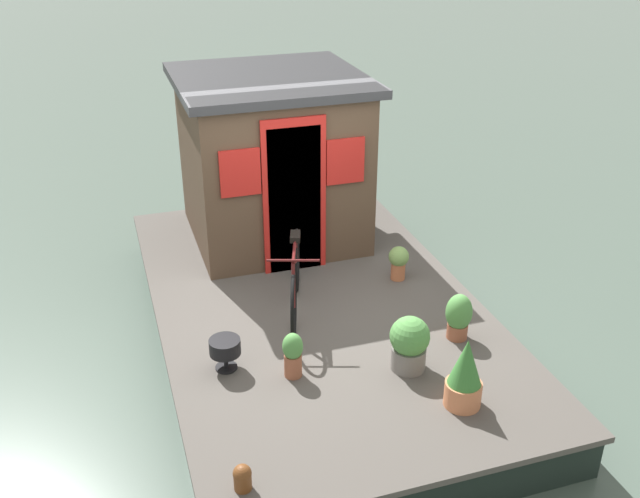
# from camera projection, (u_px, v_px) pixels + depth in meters

# --- Properties ---
(ground_plane) EXTENTS (60.00, 60.00, 0.00)m
(ground_plane) POSITION_uv_depth(u_px,v_px,m) (314.00, 336.00, 7.94)
(ground_plane) COLOR #47564C
(houseboat_deck) EXTENTS (5.62, 3.33, 0.48)m
(houseboat_deck) POSITION_uv_depth(u_px,v_px,m) (314.00, 318.00, 7.83)
(houseboat_deck) COLOR #4C4742
(houseboat_deck) RESTS_ON ground_plane
(houseboat_cabin) EXTENTS (2.13, 2.17, 2.02)m
(houseboat_cabin) POSITION_uv_depth(u_px,v_px,m) (272.00, 158.00, 8.70)
(houseboat_cabin) COLOR #4C3828
(houseboat_cabin) RESTS_ON houseboat_deck
(bicycle) EXTENTS (1.59, 0.64, 0.83)m
(bicycle) POSITION_uv_depth(u_px,v_px,m) (295.00, 279.00, 7.33)
(bicycle) COLOR black
(bicycle) RESTS_ON houseboat_deck
(potted_plant_thyme) EXTENTS (0.37, 0.37, 0.53)m
(potted_plant_thyme) POSITION_uv_depth(u_px,v_px,m) (409.00, 343.00, 6.50)
(potted_plant_thyme) COLOR slate
(potted_plant_thyme) RESTS_ON houseboat_deck
(potted_plant_fern) EXTENTS (0.26, 0.26, 0.48)m
(potted_plant_fern) POSITION_uv_depth(u_px,v_px,m) (459.00, 316.00, 6.96)
(potted_plant_fern) COLOR #935138
(potted_plant_fern) RESTS_ON houseboat_deck
(potted_plant_sage) EXTENTS (0.23, 0.23, 0.39)m
(potted_plant_sage) POSITION_uv_depth(u_px,v_px,m) (399.00, 261.00, 8.02)
(potted_plant_sage) COLOR #B2603D
(potted_plant_sage) RESTS_ON houseboat_deck
(potted_plant_ivy) EXTENTS (0.32, 0.32, 0.66)m
(potted_plant_ivy) POSITION_uv_depth(u_px,v_px,m) (465.00, 375.00, 6.02)
(potted_plant_ivy) COLOR #C6754C
(potted_plant_ivy) RESTS_ON houseboat_deck
(potted_plant_rosemary) EXTENTS (0.19, 0.19, 0.44)m
(potted_plant_rosemary) POSITION_uv_depth(u_px,v_px,m) (293.00, 354.00, 6.42)
(potted_plant_rosemary) COLOR #935138
(potted_plant_rosemary) RESTS_ON houseboat_deck
(charcoal_grill) EXTENTS (0.29, 0.29, 0.31)m
(charcoal_grill) POSITION_uv_depth(u_px,v_px,m) (225.00, 348.00, 6.52)
(charcoal_grill) COLOR black
(charcoal_grill) RESTS_ON houseboat_deck
(mooring_bollard) EXTENTS (0.14, 0.14, 0.21)m
(mooring_bollard) POSITION_uv_depth(u_px,v_px,m) (242.00, 477.00, 5.25)
(mooring_bollard) COLOR brown
(mooring_bollard) RESTS_ON houseboat_deck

